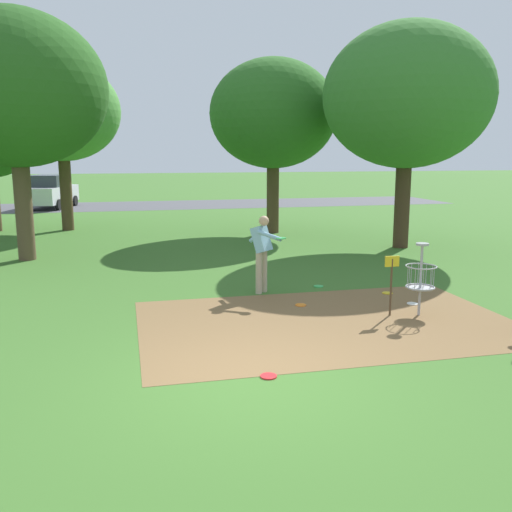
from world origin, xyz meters
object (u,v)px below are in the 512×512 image
at_px(frisbee_scattered_b, 301,305).
at_px(tree_mid_right, 273,114).
at_px(frisbee_by_tee, 412,304).
at_px(tree_mid_left, 15,90).
at_px(frisbee_far_left, 318,286).
at_px(tree_far_left, 61,112).
at_px(frisbee_mid_grass, 269,376).
at_px(frisbee_far_right, 387,293).
at_px(disc_golf_basket, 418,276).
at_px(parked_car_leftmost, 50,191).
at_px(tree_near_left, 407,96).
at_px(player_throwing, 262,249).

distance_m(frisbee_scattered_b, tree_mid_right, 11.42).
distance_m(frisbee_by_tee, tree_mid_right, 11.61).
relative_size(frisbee_by_tee, tree_mid_left, 0.03).
xyz_separation_m(frisbee_far_left, tree_far_left, (-6.53, 11.43, 4.60)).
bearing_deg(frisbee_by_tee, tree_far_left, 120.68).
distance_m(frisbee_mid_grass, frisbee_scattered_b, 3.73).
height_order(frisbee_far_left, tree_far_left, tree_far_left).
height_order(frisbee_far_left, frisbee_far_right, same).
distance_m(frisbee_scattered_b, tree_far_left, 14.79).
relative_size(disc_golf_basket, parked_car_leftmost, 0.31).
relative_size(frisbee_far_right, tree_mid_left, 0.03).
relative_size(tree_near_left, tree_far_left, 1.07).
relative_size(frisbee_mid_grass, parked_car_leftmost, 0.05).
height_order(frisbee_by_tee, frisbee_mid_grass, same).
bearing_deg(disc_golf_basket, frisbee_far_left, 111.66).
relative_size(frisbee_mid_grass, tree_mid_right, 0.04).
distance_m(frisbee_far_left, frisbee_scattered_b, 1.70).
height_order(player_throwing, parked_car_leftmost, parked_car_leftmost).
height_order(frisbee_far_left, tree_mid_right, tree_mid_right).
relative_size(frisbee_mid_grass, tree_far_left, 0.04).
bearing_deg(tree_mid_right, tree_near_left, -53.21).
distance_m(frisbee_by_tee, tree_far_left, 16.14).
relative_size(frisbee_by_tee, frisbee_mid_grass, 0.95).
height_order(frisbee_far_right, tree_near_left, tree_near_left).
xyz_separation_m(player_throwing, frisbee_by_tee, (2.77, -1.62, -0.98)).
xyz_separation_m(frisbee_by_tee, tree_mid_left, (-8.45, 6.97, 4.74)).
height_order(tree_near_left, tree_mid_right, tree_near_left).
distance_m(player_throwing, parked_car_leftmost, 22.47).
bearing_deg(tree_near_left, tree_far_left, 148.03).
relative_size(player_throwing, tree_far_left, 0.26).
xyz_separation_m(frisbee_scattered_b, tree_mid_right, (2.15, 10.29, 4.45)).
bearing_deg(frisbee_scattered_b, player_throwing, 113.23).
distance_m(frisbee_by_tee, frisbee_far_left, 2.32).
relative_size(tree_mid_left, tree_mid_right, 1.06).
relative_size(player_throwing, tree_near_left, 0.24).
xyz_separation_m(frisbee_mid_grass, frisbee_far_left, (2.44, 4.84, 0.00)).
relative_size(tree_mid_left, parked_car_leftmost, 1.53).
distance_m(frisbee_far_right, tree_mid_right, 10.75).
bearing_deg(tree_far_left, tree_mid_right, -18.37).
bearing_deg(frisbee_scattered_b, tree_mid_right, 78.22).
bearing_deg(frisbee_scattered_b, frisbee_mid_grass, -114.56).
distance_m(tree_mid_right, tree_far_left, 8.21).
height_order(frisbee_mid_grass, parked_car_leftmost, parked_car_leftmost).
bearing_deg(player_throwing, tree_far_left, 113.69).
xyz_separation_m(disc_golf_basket, frisbee_far_left, (-1.03, 2.60, -0.74)).
bearing_deg(parked_car_leftmost, player_throwing, -72.09).
relative_size(tree_near_left, tree_mid_left, 1.02).
height_order(disc_golf_basket, tree_mid_left, tree_mid_left).
relative_size(player_throwing, frisbee_far_right, 7.52).
bearing_deg(player_throwing, tree_near_left, 39.55).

